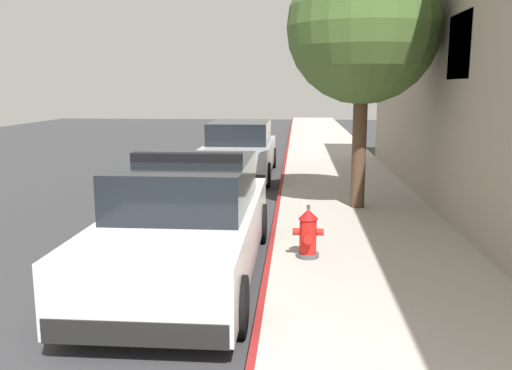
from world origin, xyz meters
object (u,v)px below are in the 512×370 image
(street_tree, at_px, (363,28))
(parked_car_silver_ahead, at_px, (240,150))
(fire_hydrant, at_px, (308,233))
(police_cruiser, at_px, (187,222))

(street_tree, bearing_deg, parked_car_silver_ahead, 122.40)
(fire_hydrant, distance_m, street_tree, 4.70)
(police_cruiser, bearing_deg, fire_hydrant, 15.14)
(fire_hydrant, bearing_deg, parked_car_silver_ahead, 102.99)
(police_cruiser, relative_size, parked_car_silver_ahead, 1.00)
(fire_hydrant, bearing_deg, street_tree, 72.46)
(fire_hydrant, height_order, street_tree, street_tree)
(street_tree, bearing_deg, fire_hydrant, -107.54)
(fire_hydrant, bearing_deg, police_cruiser, -164.86)
(parked_car_silver_ahead, height_order, fire_hydrant, parked_car_silver_ahead)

